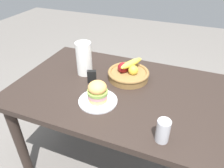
{
  "coord_description": "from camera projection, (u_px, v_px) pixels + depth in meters",
  "views": [
    {
      "loc": [
        0.39,
        -1.09,
        1.55
      ],
      "look_at": [
        -0.03,
        -0.05,
        0.81
      ],
      "focal_mm": 34.13,
      "sensor_mm": 36.0,
      "label": 1
    }
  ],
  "objects": [
    {
      "name": "dining_table",
      "position": [
        119.0,
        100.0,
        1.47
      ],
      "size": [
        1.4,
        0.9,
        0.75
      ],
      "color": "#2D231E",
      "rests_on": "ground_plane"
    },
    {
      "name": "paper_towel_roll",
      "position": [
        84.0,
        59.0,
        1.51
      ],
      "size": [
        0.11,
        0.11,
        0.24
      ],
      "primitive_type": "cylinder",
      "color": "white",
      "rests_on": "dining_table"
    },
    {
      "name": "napkin_holder",
      "position": [
        92.0,
        77.0,
        1.45
      ],
      "size": [
        0.07,
        0.05,
        0.09
      ],
      "primitive_type": "cube",
      "rotation": [
        0.0,
        0.0,
        0.41
      ],
      "color": "black",
      "rests_on": "dining_table"
    },
    {
      "name": "plate",
      "position": [
        98.0,
        101.0,
        1.29
      ],
      "size": [
        0.24,
        0.24,
        0.01
      ],
      "primitive_type": "cylinder",
      "color": "white",
      "rests_on": "dining_table"
    },
    {
      "name": "ground_plane",
      "position": [
        117.0,
        160.0,
        1.82
      ],
      "size": [
        8.0,
        8.0,
        0.0
      ],
      "primitive_type": "plane",
      "color": "slate"
    },
    {
      "name": "soda_can",
      "position": [
        163.0,
        131.0,
        1.01
      ],
      "size": [
        0.07,
        0.07,
        0.13
      ],
      "color": "silver",
      "rests_on": "dining_table"
    },
    {
      "name": "fruit_basket",
      "position": [
        128.0,
        73.0,
        1.49
      ],
      "size": [
        0.29,
        0.29,
        0.14
      ],
      "color": "olive",
      "rests_on": "dining_table"
    },
    {
      "name": "sandwich",
      "position": [
        98.0,
        91.0,
        1.25
      ],
      "size": [
        0.12,
        0.12,
        0.13
      ],
      "color": "#E5BC75",
      "rests_on": "plate"
    }
  ]
}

